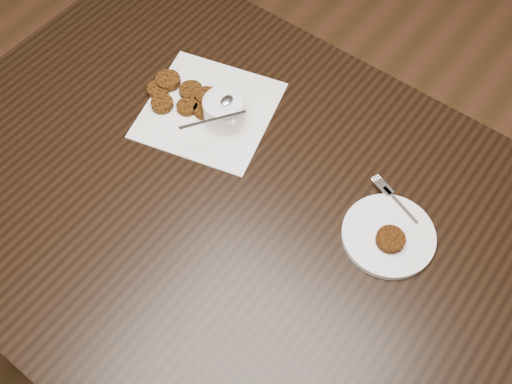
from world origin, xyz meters
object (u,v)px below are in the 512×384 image
Objects in this scene: table at (260,291)px; sauce_ramekin at (224,101)px; plate_with_patty at (389,234)px; napkin at (209,110)px.

sauce_ramekin is (-0.21, 0.15, 0.44)m from table.
sauce_ramekin is 0.69× the size of plate_with_patty.
table is at bearing -35.12° from sauce_ramekin.
table is 0.51m from sauce_ramekin.
plate_with_patty reaches higher than table.
plate_with_patty is (0.22, 0.12, 0.39)m from table.
table is 5.53× the size of napkin.
sauce_ramekin is at bearing -1.18° from napkin.
table is at bearing -30.19° from napkin.
napkin is at bearing 176.26° from plate_with_patty.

